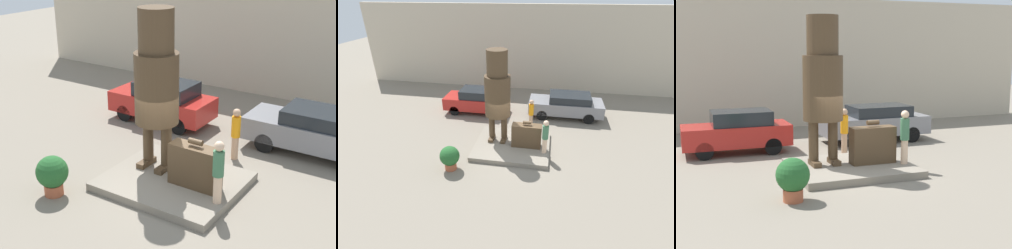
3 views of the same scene
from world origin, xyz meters
TOP-DOWN VIEW (x-y plane):
  - ground_plane at (0.00, 0.00)m, footprint 60.00×60.00m
  - pedestal at (0.00, 0.00)m, footprint 3.85×3.30m
  - building_backdrop at (0.00, 9.48)m, footprint 28.00×0.60m
  - statue_figure at (-0.83, 0.36)m, footprint 1.29×1.29m
  - giant_suitcase at (0.74, -0.06)m, footprint 1.49×0.53m
  - tourist at (1.68, -0.51)m, footprint 0.30×0.30m
  - parked_car_red at (-3.07, 4.03)m, footprint 4.01×1.73m
  - parked_car_grey at (2.82, 4.37)m, footprint 4.61×1.81m
  - planter_pot at (-2.53, -2.30)m, footprint 0.90×0.90m
  - worker_hivis at (0.72, 2.55)m, footprint 0.29×0.29m

SIDE VIEW (x-z plane):
  - ground_plane at x=0.00m, z-range 0.00..0.00m
  - pedestal at x=0.00m, z-range 0.00..0.23m
  - planter_pot at x=-2.53m, z-range 0.07..1.24m
  - parked_car_grey at x=2.82m, z-range 0.06..1.61m
  - giant_suitcase at x=0.74m, z-range 0.13..1.56m
  - parked_car_red at x=-3.07m, z-range 0.04..1.67m
  - worker_hivis at x=0.72m, z-range 0.08..1.81m
  - tourist at x=1.68m, z-range 0.32..2.08m
  - statue_figure at x=-0.83m, z-range 0.64..5.41m
  - building_backdrop at x=0.00m, z-range 0.00..6.47m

